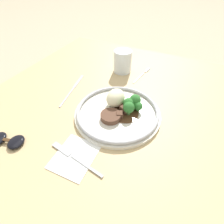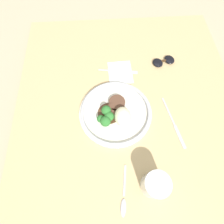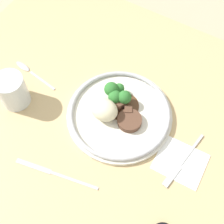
% 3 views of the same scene
% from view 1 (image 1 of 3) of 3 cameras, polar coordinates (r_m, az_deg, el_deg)
% --- Properties ---
extents(ground_plane, '(8.00, 8.00, 0.00)m').
position_cam_1_polar(ground_plane, '(0.63, -3.09, -1.85)').
color(ground_plane, tan).
extents(dining_table, '(1.10, 0.93, 0.03)m').
position_cam_1_polar(dining_table, '(0.62, -3.15, -0.81)').
color(dining_table, tan).
rests_on(dining_table, ground).
extents(napkin, '(0.13, 0.11, 0.00)m').
position_cam_1_polar(napkin, '(0.50, -12.07, -13.98)').
color(napkin, white).
rests_on(napkin, dining_table).
extents(plate, '(0.29, 0.29, 0.07)m').
position_cam_1_polar(plate, '(0.59, 2.18, 0.61)').
color(plate, silver).
rests_on(plate, dining_table).
extents(juice_glass, '(0.08, 0.08, 0.10)m').
position_cam_1_polar(juice_glass, '(0.81, 3.45, 15.78)').
color(juice_glass, yellow).
rests_on(juice_glass, dining_table).
extents(fork, '(0.04, 0.18, 0.00)m').
position_cam_1_polar(fork, '(0.50, -13.05, -13.68)').
color(fork, '#B7B7BC').
rests_on(fork, napkin).
extents(knife, '(0.22, 0.05, 0.00)m').
position_cam_1_polar(knife, '(0.73, -12.52, 7.55)').
color(knife, '#B7B7BC').
rests_on(knife, dining_table).
extents(spoon, '(0.16, 0.04, 0.01)m').
position_cam_1_polar(spoon, '(0.84, 10.81, 12.84)').
color(spoon, '#B7B7BC').
rests_on(spoon, dining_table).
extents(sunglasses, '(0.08, 0.11, 0.02)m').
position_cam_1_polar(sunglasses, '(0.60, -31.12, -7.94)').
color(sunglasses, black).
rests_on(sunglasses, dining_table).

